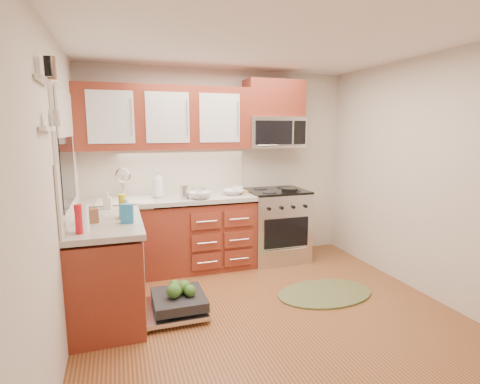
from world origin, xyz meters
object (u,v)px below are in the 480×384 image
object	(u,v)px
range	(276,225)
microwave	(274,132)
sink	(125,211)
dishwasher	(175,304)
cutting_board	(238,192)
paper_towel_roll	(82,219)
skillet	(290,190)
upper_cabinets	(166,118)
rug	(325,293)
cup	(238,190)
bowl_a	(233,192)
bowl_b	(200,195)
stock_pot	(199,192)

from	to	relation	value
range	microwave	bearing A→B (deg)	90.00
range	sink	distance (m)	1.96
range	dishwasher	distance (m)	1.95
cutting_board	microwave	bearing A→B (deg)	1.29
dishwasher	paper_towel_roll	xyz separation A→B (m)	(-0.74, -0.18, 0.94)
range	skillet	distance (m)	0.53
upper_cabinets	microwave	world-z (taller)	upper_cabinets
rug	skillet	distance (m)	1.42
microwave	cup	size ratio (longest dim) A/B	5.69
bowl_a	cup	distance (m)	0.07
sink	cutting_board	world-z (taller)	cutting_board
range	bowl_a	bearing A→B (deg)	-177.93
microwave	rug	bearing A→B (deg)	-87.73
bowl_b	cup	bearing A→B (deg)	17.19
cup	bowl_a	bearing A→B (deg)	-175.88
sink	bowl_a	size ratio (longest dim) A/B	2.39
rug	skillet	size ratio (longest dim) A/B	5.00
rug	paper_towel_roll	world-z (taller)	paper_towel_roll
upper_cabinets	range	distance (m)	1.99
sink	dishwasher	xyz separation A→B (m)	(0.39, -1.12, -0.70)
range	bowl_a	size ratio (longest dim) A/B	3.66
microwave	cutting_board	size ratio (longest dim) A/B	2.57
dishwasher	cup	size ratio (longest dim) A/B	5.24
upper_cabinets	skillet	bearing A→B (deg)	-10.91
cutting_board	sink	bearing A→B (deg)	-175.25
dishwasher	stock_pot	xyz separation A→B (m)	(0.49, 1.14, 0.88)
dishwasher	bowl_a	bearing A→B (deg)	49.99
rug	stock_pot	distance (m)	1.89
range	cutting_board	xyz separation A→B (m)	(-0.50, 0.11, 0.46)
skillet	paper_towel_roll	world-z (taller)	paper_towel_roll
upper_cabinets	paper_towel_roll	size ratio (longest dim) A/B	9.02
sink	cup	distance (m)	1.40
cup	range	bearing A→B (deg)	1.82
upper_cabinets	dishwasher	xyz separation A→B (m)	(-0.13, -1.27, -1.77)
upper_cabinets	paper_towel_roll	bearing A→B (deg)	-120.99
microwave	stock_pot	xyz separation A→B (m)	(-1.05, -0.11, -0.72)
microwave	cup	xyz separation A→B (m)	(-0.55, -0.14, -0.72)
stock_pot	microwave	bearing A→B (deg)	6.18
stock_pot	paper_towel_roll	xyz separation A→B (m)	(-1.23, -1.32, 0.06)
range	skillet	xyz separation A→B (m)	(0.12, -0.15, 0.49)
rug	bowl_b	bearing A→B (deg)	137.97
dishwasher	cutting_board	distance (m)	1.82
skillet	cutting_board	xyz separation A→B (m)	(-0.62, 0.26, -0.03)
paper_towel_roll	stock_pot	bearing A→B (deg)	46.94
dishwasher	rug	xyz separation A→B (m)	(1.59, -0.06, -0.09)
microwave	rug	size ratio (longest dim) A/B	0.72
upper_cabinets	stock_pot	size ratio (longest dim) A/B	11.26
sink	cup	size ratio (longest dim) A/B	4.64
skillet	cutting_board	size ratio (longest dim) A/B	0.71
range	bowl_b	bearing A→B (deg)	-170.46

